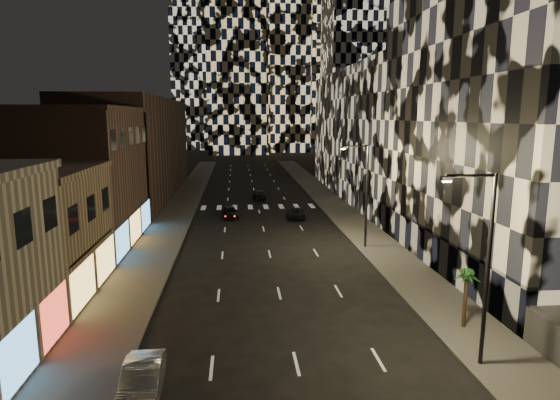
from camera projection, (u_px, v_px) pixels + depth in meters
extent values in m
cube|color=#47443F|center=(180.00, 208.00, 59.51)|extent=(4.00, 120.00, 0.15)
cube|color=#47443F|center=(334.00, 205.00, 61.34)|extent=(4.00, 120.00, 0.15)
cube|color=#4C4C47|center=(196.00, 207.00, 59.71)|extent=(0.20, 120.00, 0.15)
cube|color=#4C4C47|center=(318.00, 205.00, 61.15)|extent=(0.20, 120.00, 0.15)
cube|color=#8A7053|center=(12.00, 237.00, 29.76)|extent=(10.00, 10.00, 8.00)
cube|color=#51392D|center=(76.00, 180.00, 41.65)|extent=(10.00, 15.00, 12.00)
cube|color=#51392D|center=(137.00, 148.00, 67.44)|extent=(10.00, 40.00, 14.00)
cube|color=#232326|center=(537.00, 124.00, 35.33)|extent=(16.00, 25.00, 22.00)
cube|color=#383838|center=(431.00, 248.00, 36.31)|extent=(0.60, 25.00, 3.00)
cube|color=#232326|center=(393.00, 134.00, 67.53)|extent=(16.00, 40.00, 18.00)
cylinder|color=black|center=(488.00, 272.00, 21.21)|extent=(0.20, 0.20, 9.00)
cylinder|color=black|center=(471.00, 176.00, 20.32)|extent=(2.20, 0.14, 0.14)
cube|color=black|center=(447.00, 179.00, 20.24)|extent=(0.50, 0.25, 0.18)
cube|color=#FFEAB2|center=(447.00, 181.00, 20.27)|extent=(0.35, 0.18, 0.06)
cylinder|color=black|center=(367.00, 197.00, 40.80)|extent=(0.20, 0.20, 9.00)
cylinder|color=black|center=(356.00, 146.00, 39.92)|extent=(2.20, 0.14, 0.14)
cube|color=black|center=(343.00, 148.00, 39.84)|extent=(0.50, 0.25, 0.18)
cube|color=#FFEAB2|center=(343.00, 149.00, 39.86)|extent=(0.35, 0.18, 0.06)
imported|color=#9E9EA3|center=(142.00, 382.00, 19.40)|extent=(1.78, 4.53, 1.47)
imported|color=black|center=(230.00, 212.00, 53.84)|extent=(2.10, 4.12, 1.34)
imported|color=black|center=(260.00, 195.00, 66.19)|extent=(1.75, 4.23, 1.22)
imported|color=black|center=(297.00, 213.00, 53.61)|extent=(2.45, 4.37, 1.15)
cylinder|color=#47331E|center=(465.00, 302.00, 25.55)|extent=(0.21, 0.21, 2.84)
sphere|color=#19461A|center=(467.00, 275.00, 25.27)|extent=(0.62, 0.62, 0.62)
cone|color=#19461A|center=(470.00, 275.00, 25.36)|extent=(1.25, 0.61, 0.75)
cone|color=#19461A|center=(466.00, 275.00, 25.49)|extent=(0.67, 1.24, 0.75)
cone|color=#19461A|center=(463.00, 275.00, 25.45)|extent=(0.84, 1.19, 0.75)
cone|color=#19461A|center=(463.00, 276.00, 25.29)|extent=(1.25, 0.42, 0.75)
cone|color=#19461A|center=(465.00, 277.00, 25.11)|extent=(1.07, 1.03, 0.75)
cone|color=#19461A|center=(469.00, 277.00, 25.06)|extent=(0.35, 1.25, 0.75)
cone|color=#19461A|center=(471.00, 277.00, 25.17)|extent=(1.16, 0.89, 0.75)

